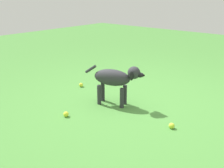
{
  "coord_description": "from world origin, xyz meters",
  "views": [
    {
      "loc": [
        1.89,
        -2.66,
        1.45
      ],
      "look_at": [
        -0.24,
        -0.17,
        0.29
      ],
      "focal_mm": 41.86,
      "sensor_mm": 36.0,
      "label": 1
    }
  ],
  "objects_px": {
    "dog": "(115,79)",
    "tennis_ball_2": "(105,78)",
    "tennis_ball_3": "(81,85)",
    "tennis_ball_0": "(172,126)",
    "tennis_ball_4": "(66,114)",
    "tennis_ball_1": "(117,78)"
  },
  "relations": [
    {
      "from": "tennis_ball_0",
      "to": "tennis_ball_1",
      "type": "distance_m",
      "value": 1.8
    },
    {
      "from": "tennis_ball_0",
      "to": "tennis_ball_2",
      "type": "height_order",
      "value": "same"
    },
    {
      "from": "tennis_ball_3",
      "to": "tennis_ball_1",
      "type": "bearing_deg",
      "value": 71.29
    },
    {
      "from": "dog",
      "to": "tennis_ball_3",
      "type": "height_order",
      "value": "dog"
    },
    {
      "from": "tennis_ball_0",
      "to": "tennis_ball_3",
      "type": "height_order",
      "value": "same"
    },
    {
      "from": "tennis_ball_1",
      "to": "tennis_ball_4",
      "type": "height_order",
      "value": "same"
    },
    {
      "from": "tennis_ball_1",
      "to": "tennis_ball_3",
      "type": "relative_size",
      "value": 1.0
    },
    {
      "from": "tennis_ball_2",
      "to": "tennis_ball_4",
      "type": "bearing_deg",
      "value": -67.06
    },
    {
      "from": "tennis_ball_0",
      "to": "tennis_ball_4",
      "type": "height_order",
      "value": "same"
    },
    {
      "from": "dog",
      "to": "tennis_ball_2",
      "type": "distance_m",
      "value": 1.11
    },
    {
      "from": "tennis_ball_3",
      "to": "tennis_ball_4",
      "type": "relative_size",
      "value": 1.0
    },
    {
      "from": "tennis_ball_2",
      "to": "tennis_ball_0",
      "type": "bearing_deg",
      "value": -24.81
    },
    {
      "from": "dog",
      "to": "tennis_ball_4",
      "type": "bearing_deg",
      "value": -127.47
    },
    {
      "from": "tennis_ball_2",
      "to": "tennis_ball_4",
      "type": "xyz_separation_m",
      "value": [
        0.58,
        -1.37,
        0.0
      ]
    },
    {
      "from": "tennis_ball_4",
      "to": "tennis_ball_0",
      "type": "bearing_deg",
      "value": 27.14
    },
    {
      "from": "tennis_ball_0",
      "to": "tennis_ball_2",
      "type": "bearing_deg",
      "value": 155.19
    },
    {
      "from": "tennis_ball_1",
      "to": "tennis_ball_4",
      "type": "xyz_separation_m",
      "value": [
        0.42,
        -1.5,
        0.0
      ]
    },
    {
      "from": "tennis_ball_0",
      "to": "tennis_ball_1",
      "type": "xyz_separation_m",
      "value": [
        -1.55,
        0.92,
        0.0
      ]
    },
    {
      "from": "tennis_ball_2",
      "to": "tennis_ball_3",
      "type": "distance_m",
      "value": 0.52
    },
    {
      "from": "tennis_ball_0",
      "to": "tennis_ball_4",
      "type": "xyz_separation_m",
      "value": [
        -1.13,
        -0.58,
        0.0
      ]
    },
    {
      "from": "dog",
      "to": "tennis_ball_1",
      "type": "distance_m",
      "value": 1.1
    },
    {
      "from": "tennis_ball_1",
      "to": "tennis_ball_4",
      "type": "bearing_deg",
      "value": -74.32
    }
  ]
}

